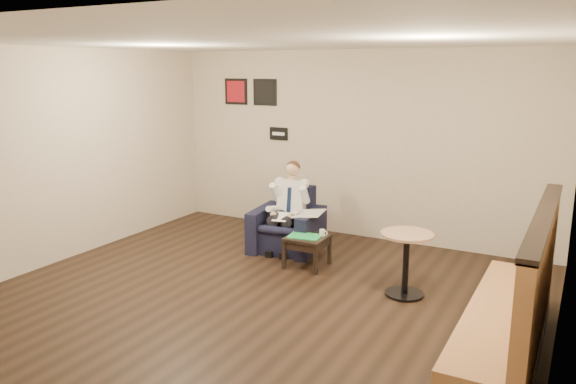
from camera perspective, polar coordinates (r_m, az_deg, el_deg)
The scene contains 18 objects.
ground at distance 6.28m, azimuth -3.97°, elevation -11.35°, with size 6.00×6.00×0.00m, color black.
wall_back at distance 8.50m, azimuth 6.79°, elevation 4.76°, with size 6.00×0.02×2.80m, color beige.
wall_left at distance 7.86m, azimuth -22.98°, elevation 3.23°, with size 0.02×6.00×2.80m, color beige.
wall_right at distance 4.96m, azimuth 26.48°, elevation -2.06°, with size 0.02×6.00×2.80m, color beige.
ceiling at distance 5.74m, azimuth -4.41°, elevation 15.12°, with size 6.00×6.00×0.02m, color white.
seating_sign at distance 9.03m, azimuth -0.95°, elevation 5.95°, with size 0.32×0.02×0.20m, color black.
art_print_left at distance 9.39m, azimuth -5.29°, elevation 10.13°, with size 0.42×0.03×0.42m, color #A6141F.
art_print_right at distance 9.10m, azimuth -2.36°, elevation 10.10°, with size 0.42×0.03×0.42m, color black.
armchair at distance 7.91m, azimuth -0.10°, elevation -2.87°, with size 0.90×0.90×0.87m, color black.
seated_man at distance 7.77m, azimuth -0.41°, elevation -1.94°, with size 0.57×0.85×1.19m, color silver, non-canonical shape.
lap_papers at distance 7.70m, azimuth -0.68°, elevation -2.54°, with size 0.20×0.28×0.01m, color white.
newspaper at distance 7.66m, azimuth 2.16°, elevation -2.18°, with size 0.38×0.47×0.01m, color silver.
side_table at distance 7.33m, azimuth 1.96°, elevation -6.04°, with size 0.50×0.50×0.41m, color black.
green_folder at distance 7.26m, azimuth 1.71°, elevation -4.49°, with size 0.41×0.29×0.01m, color #29CD5F.
coffee_mug at distance 7.28m, azimuth 3.50°, elevation -4.15°, with size 0.07×0.07×0.09m, color white.
smartphone at distance 7.37m, azimuth 2.78°, elevation -4.24°, with size 0.13×0.06×0.01m, color black.
banquette at distance 5.30m, azimuth 21.30°, elevation -8.96°, with size 0.63×2.63×1.34m, color #A46E3F.
cafe_table at distance 6.51m, azimuth 11.87°, elevation -7.21°, with size 0.59×0.59×0.74m, color #9F7656.
Camera 1 is at (3.10, -4.83, 2.54)m, focal length 35.00 mm.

